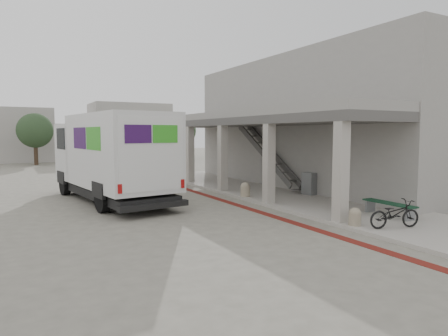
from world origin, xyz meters
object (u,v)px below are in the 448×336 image
fedex_truck (111,156)px  bicycle_black (395,214)px  bench (389,206)px  utility_cabinet (310,183)px

fedex_truck → bicycle_black: bearing=-64.7°
bench → fedex_truck: bearing=133.8°
bench → bicycle_black: bearing=-134.4°
utility_cabinet → bicycle_black: utility_cabinet is taller
bicycle_black → bench: bearing=-30.7°
fedex_truck → bench: bearing=-55.6°
bench → utility_cabinet: 5.13m
bench → utility_cabinet: bearing=82.7°
bicycle_black → fedex_truck: bearing=48.3°
bench → utility_cabinet: size_ratio=1.97×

